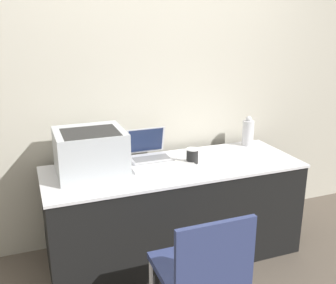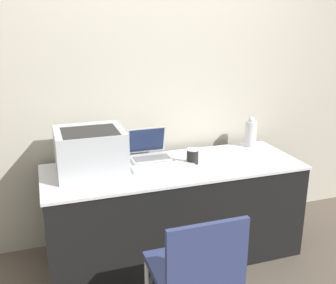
% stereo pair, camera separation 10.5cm
% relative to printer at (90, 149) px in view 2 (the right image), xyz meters
% --- Properties ---
extents(ground_plane, '(14.00, 14.00, 0.00)m').
position_rel_printer_xyz_m(ground_plane, '(0.60, -0.41, -0.91)').
color(ground_plane, brown).
extents(wall_back, '(8.00, 0.05, 2.60)m').
position_rel_printer_xyz_m(wall_back, '(0.60, 0.38, 0.39)').
color(wall_back, '#B7B2A3').
rests_on(wall_back, ground_plane).
extents(table, '(1.92, 0.69, 0.74)m').
position_rel_printer_xyz_m(table, '(0.60, -0.08, -0.54)').
color(table, black).
rests_on(table, ground_plane).
extents(printer, '(0.47, 0.42, 0.31)m').
position_rel_printer_xyz_m(printer, '(0.00, 0.00, 0.00)').
color(printer, '#B2B7BC').
rests_on(printer, table).
extents(laptop_left, '(0.31, 0.27, 0.23)m').
position_rel_printer_xyz_m(laptop_left, '(0.48, 0.15, -0.12)').
color(laptop_left, '#B7B7BC').
rests_on(laptop_left, table).
extents(external_keyboard, '(0.46, 0.13, 0.02)m').
position_rel_printer_xyz_m(external_keyboard, '(0.51, -0.09, -0.16)').
color(external_keyboard, silver).
rests_on(external_keyboard, table).
extents(coffee_cup, '(0.09, 0.09, 0.11)m').
position_rel_printer_xyz_m(coffee_cup, '(0.75, -0.07, -0.11)').
color(coffee_cup, black).
rests_on(coffee_cup, table).
extents(metal_pitcher, '(0.10, 0.10, 0.26)m').
position_rel_printer_xyz_m(metal_pitcher, '(1.37, 0.17, -0.05)').
color(metal_pitcher, silver).
rests_on(metal_pitcher, table).
extents(chair, '(0.44, 0.46, 0.85)m').
position_rel_printer_xyz_m(chair, '(0.41, -0.97, -0.41)').
color(chair, navy).
rests_on(chair, ground_plane).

